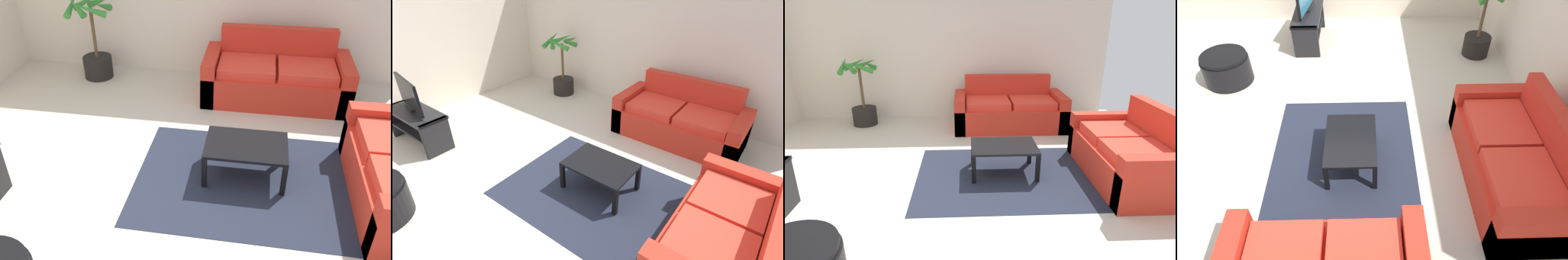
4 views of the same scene
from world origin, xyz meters
The scene contains 7 objects.
ground_plane centered at (0.00, 0.00, 0.00)m, with size 6.60×6.60×0.00m, color beige.
couch_main centered at (1.06, 2.28, 0.30)m, with size 1.93×0.90×0.90m.
tv_stand centered at (-2.09, -0.25, 0.35)m, with size 1.10×0.45×0.54m.
coffee_table centered at (0.76, 0.53, 0.33)m, with size 0.82×0.57×0.38m.
area_rug centered at (0.76, 0.43, 0.00)m, with size 2.20×1.70×0.01m, color #1E2333.
potted_palm centered at (-1.60, 2.55, 0.45)m, with size 0.65×0.68×1.24m.
ottoman centered at (-0.93, -1.36, 0.22)m, with size 0.69×0.69×0.45m.
Camera 4 is at (3.45, 0.70, 3.11)m, focal length 31.67 mm.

